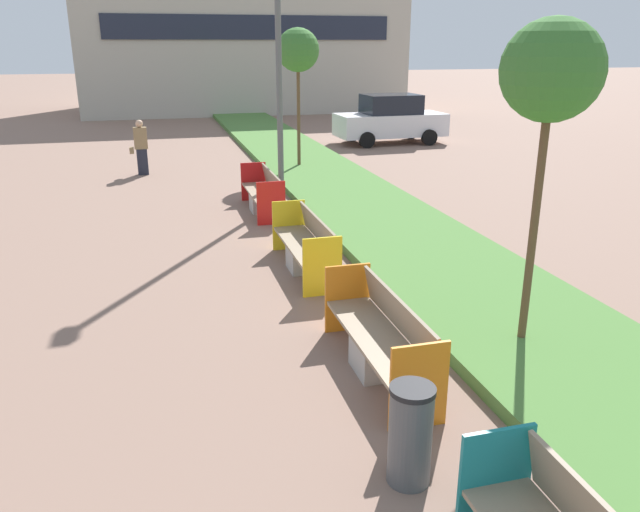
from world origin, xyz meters
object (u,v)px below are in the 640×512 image
at_px(sapling_tree_near, 552,74).
at_px(parked_car_distant, 390,120).
at_px(pedestrian_walking, 141,147).
at_px(bench_orange_frame, 381,342).
at_px(bench_red_frame, 264,195).
at_px(bench_yellow_frame, 306,249).
at_px(street_lamp_post, 278,23).
at_px(sapling_tree_far, 298,51).
at_px(litter_bin, 410,435).

distance_m(sapling_tree_near, parked_car_distant, 17.56).
relative_size(pedestrian_walking, parked_car_distant, 0.38).
xyz_separation_m(bench_orange_frame, sapling_tree_near, (1.93, 0.06, 3.01)).
height_order(bench_red_frame, parked_car_distant, parked_car_distant).
xyz_separation_m(bench_yellow_frame, street_lamp_post, (0.61, 5.02, 3.78)).
relative_size(street_lamp_post, pedestrian_walking, 4.70).
xyz_separation_m(bench_yellow_frame, parked_car_distant, (6.63, 13.15, 0.54)).
distance_m(sapling_tree_near, sapling_tree_far, 12.29).
bearing_deg(bench_red_frame, sapling_tree_far, 67.24).
distance_m(bench_red_frame, sapling_tree_far, 5.89).
height_order(bench_orange_frame, parked_car_distant, parked_car_distant).
bearing_deg(bench_orange_frame, bench_red_frame, 90.01).
relative_size(litter_bin, street_lamp_post, 0.13).
distance_m(bench_red_frame, street_lamp_post, 3.94).
bearing_deg(bench_yellow_frame, parked_car_distant, 63.26).
relative_size(sapling_tree_far, parked_car_distant, 0.98).
bearing_deg(bench_red_frame, litter_bin, -92.62).
xyz_separation_m(bench_orange_frame, bench_red_frame, (-0.00, 7.76, -0.00)).
bearing_deg(litter_bin, bench_red_frame, 87.38).
relative_size(bench_red_frame, litter_bin, 2.48).
bearing_deg(bench_yellow_frame, sapling_tree_far, 77.50).
relative_size(bench_orange_frame, pedestrian_walking, 1.50).
relative_size(street_lamp_post, parked_car_distant, 1.78).
bearing_deg(bench_orange_frame, parked_car_distant, 68.48).
height_order(sapling_tree_far, pedestrian_walking, sapling_tree_far).
xyz_separation_m(bench_orange_frame, litter_bin, (-0.44, -1.91, 0.10)).
distance_m(bench_yellow_frame, bench_red_frame, 4.10).
height_order(bench_red_frame, pedestrian_walking, pedestrian_walking).
bearing_deg(sapling_tree_far, street_lamp_post, -109.74).
xyz_separation_m(bench_red_frame, street_lamp_post, (0.61, 0.92, 3.78)).
distance_m(bench_orange_frame, sapling_tree_far, 12.89).
height_order(bench_orange_frame, sapling_tree_far, sapling_tree_far).
relative_size(street_lamp_post, sapling_tree_far, 1.82).
xyz_separation_m(bench_orange_frame, parked_car_distant, (6.63, 16.80, 0.54)).
bearing_deg(parked_car_distant, bench_orange_frame, -113.12).
height_order(bench_yellow_frame, litter_bin, litter_bin).
bearing_deg(pedestrian_walking, litter_bin, -81.31).
relative_size(sapling_tree_far, pedestrian_walking, 2.58).
xyz_separation_m(sapling_tree_near, pedestrian_walking, (-4.64, 12.87, -2.58)).
height_order(litter_bin, sapling_tree_far, sapling_tree_far).
xyz_separation_m(bench_yellow_frame, litter_bin, (-0.44, -5.57, 0.10)).
xyz_separation_m(bench_yellow_frame, sapling_tree_near, (1.93, -3.59, 3.01)).
relative_size(bench_orange_frame, parked_car_distant, 0.57).
height_order(litter_bin, sapling_tree_near, sapling_tree_near).
bearing_deg(bench_red_frame, parked_car_distant, 53.78).
bearing_deg(sapling_tree_far, litter_bin, -99.44).
distance_m(bench_yellow_frame, sapling_tree_far, 9.45).
bearing_deg(bench_orange_frame, street_lamp_post, 85.99).
bearing_deg(sapling_tree_far, bench_yellow_frame, -102.50).
xyz_separation_m(street_lamp_post, parked_car_distant, (6.02, 8.13, -3.25)).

